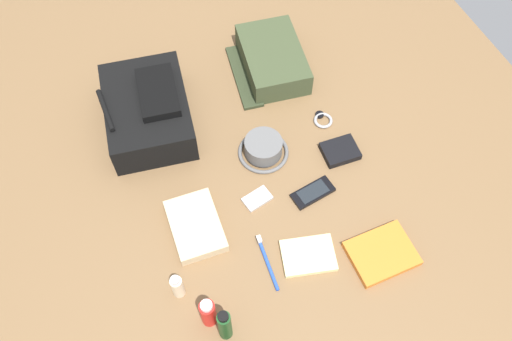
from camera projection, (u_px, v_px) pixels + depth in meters
ground_plane at (256, 179)px, 1.71m from camera, size 2.64×2.02×0.02m
backpack at (148, 111)px, 1.75m from camera, size 0.40×0.31×0.15m
toiletry_pouch at (271, 60)px, 1.89m from camera, size 0.32×0.28×0.09m
bucket_hat at (263, 148)px, 1.72m from camera, size 0.16×0.16×0.06m
shampoo_bottle at (225, 325)px, 1.39m from camera, size 0.04×0.04×0.16m
sunscreen_spray at (208, 313)px, 1.42m from camera, size 0.04×0.04×0.13m
lotion_bottle at (177, 286)px, 1.47m from camera, size 0.03×0.03×0.11m
paperback_novel at (382, 254)px, 1.56m from camera, size 0.14×0.18×0.02m
cell_phone at (313, 193)px, 1.66m from camera, size 0.08×0.14×0.01m
media_player at (257, 199)px, 1.65m from camera, size 0.07×0.09×0.01m
wristwatch at (323, 120)px, 1.80m from camera, size 0.07×0.06×0.01m
toothbrush at (266, 259)px, 1.55m from camera, size 0.17×0.02×0.02m
wallet at (340, 151)px, 1.73m from camera, size 0.10×0.12×0.02m
notepad at (308, 256)px, 1.56m from camera, size 0.14×0.17×0.02m
folded_towel at (196, 226)px, 1.59m from camera, size 0.21×0.15×0.04m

